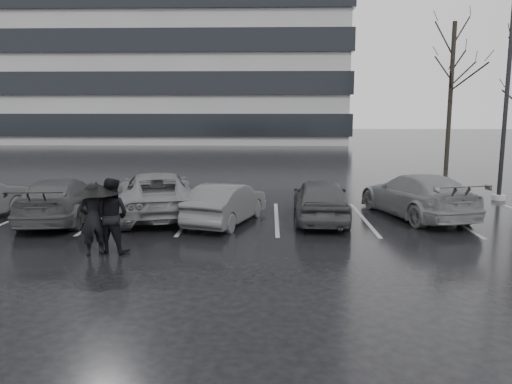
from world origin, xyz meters
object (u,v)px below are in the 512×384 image
object	(u,v)px
pedestrian_right	(112,215)
car_main	(321,199)
car_west_a	(226,203)
pedestrian_left	(93,219)
tree_north	(450,96)
car_west_b	(157,194)
car_west_c	(62,200)
lamp_post	(507,90)
car_east	(417,195)

from	to	relation	value
pedestrian_right	car_main	bearing A→B (deg)	-132.43
car_main	car_west_a	distance (m)	2.94
pedestrian_left	tree_north	world-z (taller)	tree_north
pedestrian_left	tree_north	distance (m)	24.14
car_west_b	pedestrian_right	xyz separation A→B (m)	(-0.15, -4.21, 0.19)
car_west_c	tree_north	distance (m)	23.09
car_west_c	lamp_post	size ratio (longest dim) A/B	0.51
car_west_a	car_east	distance (m)	6.20
lamp_post	tree_north	distance (m)	11.06
lamp_post	car_east	bearing A→B (deg)	-141.88
pedestrian_right	car_west_a	bearing A→B (deg)	-113.93
car_main	car_west_b	xyz separation A→B (m)	(-5.28, 0.61, 0.04)
car_west_c	pedestrian_right	distance (m)	4.35
car_west_a	pedestrian_right	size ratio (longest dim) A/B	2.07
car_main	car_east	bearing A→B (deg)	-165.38
car_main	lamp_post	size ratio (longest dim) A/B	0.44
car_west_c	pedestrian_right	bearing A→B (deg)	122.58
car_west_a	pedestrian_right	bearing A→B (deg)	69.76
pedestrian_left	car_west_c	bearing A→B (deg)	-90.36
car_west_b	lamp_post	world-z (taller)	lamp_post
car_west_a	pedestrian_right	xyz separation A→B (m)	(-2.51, -3.22, 0.29)
car_main	car_west_b	bearing A→B (deg)	-5.11
car_east	car_main	bearing A→B (deg)	-2.78
car_west_b	lamp_post	bearing A→B (deg)	179.89
car_west_a	car_west_b	distance (m)	2.57
car_west_a	car_west_c	size ratio (longest dim) A/B	0.82
pedestrian_left	pedestrian_right	xyz separation A→B (m)	(0.36, 0.26, 0.04)
car_main	car_west_c	size ratio (longest dim) A/B	0.88
pedestrian_right	tree_north	size ratio (longest dim) A/B	0.22
car_east	pedestrian_left	bearing A→B (deg)	11.26
pedestrian_left	lamp_post	distance (m)	15.60
pedestrian_left	tree_north	size ratio (longest dim) A/B	0.21
car_west_a	pedestrian_left	distance (m)	4.52
car_west_c	pedestrian_right	xyz separation A→B (m)	(2.67, -3.42, 0.25)
pedestrian_right	pedestrian_left	bearing A→B (deg)	49.85
pedestrian_right	tree_north	distance (m)	23.71
car_east	car_west_a	bearing A→B (deg)	-5.49
car_west_c	pedestrian_left	xyz separation A→B (m)	(2.30, -3.69, 0.21)
pedestrian_left	pedestrian_right	world-z (taller)	pedestrian_right
car_west_a	tree_north	xyz separation A→B (m)	(11.95, 15.27, 3.63)
car_west_c	car_east	size ratio (longest dim) A/B	0.95
car_east	tree_north	world-z (taller)	tree_north
car_main	tree_north	size ratio (longest dim) A/B	0.48
car_west_c	pedestrian_left	world-z (taller)	pedestrian_left
lamp_post	car_west_c	bearing A→B (deg)	-164.94
car_main	tree_north	xyz separation A→B (m)	(9.03, 14.89, 3.56)
car_west_a	pedestrian_left	size ratio (longest dim) A/B	2.16
car_west_b	car_west_c	bearing A→B (deg)	0.63
car_west_b	pedestrian_left	distance (m)	4.51
tree_north	car_west_a	bearing A→B (deg)	-128.05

